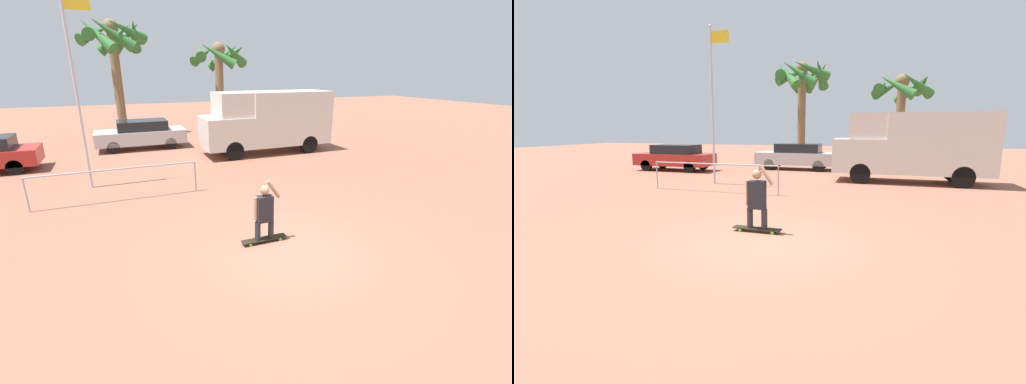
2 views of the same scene
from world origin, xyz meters
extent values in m
plane|color=#935B47|center=(0.00, 0.00, 0.00)|extent=(80.00, 80.00, 0.00)
cube|color=black|center=(-0.36, 0.63, 0.08)|extent=(1.14, 0.23, 0.02)
cylinder|color=#66C633|center=(-0.75, 0.54, 0.04)|extent=(0.08, 0.03, 0.08)
cylinder|color=#66C633|center=(-0.75, 0.72, 0.04)|extent=(0.08, 0.03, 0.08)
cylinder|color=#66C633|center=(0.03, 0.54, 0.04)|extent=(0.08, 0.03, 0.08)
cylinder|color=#66C633|center=(0.03, 0.72, 0.04)|extent=(0.08, 0.03, 0.08)
cylinder|color=#28282D|center=(-0.54, 0.63, 0.32)|extent=(0.14, 0.14, 0.46)
cylinder|color=#28282D|center=(-0.19, 0.63, 0.32)|extent=(0.14, 0.14, 0.46)
cube|color=#232328|center=(-0.36, 0.63, 0.87)|extent=(0.39, 0.22, 0.64)
sphere|color=#A37556|center=(-0.36, 0.63, 1.34)|extent=(0.22, 0.22, 0.22)
cylinder|color=#A37556|center=(-0.59, 0.63, 0.91)|extent=(0.09, 0.09, 0.57)
cylinder|color=#A37556|center=(-0.14, 0.63, 1.33)|extent=(0.37, 0.09, 0.47)
cylinder|color=black|center=(1.56, 8.57, 0.44)|extent=(0.87, 0.28, 0.87)
cylinder|color=black|center=(1.56, 10.39, 0.44)|extent=(0.87, 0.28, 0.87)
cylinder|color=black|center=(5.51, 8.57, 0.44)|extent=(0.87, 0.28, 0.87)
cylinder|color=black|center=(5.51, 10.39, 0.44)|extent=(0.87, 0.28, 0.87)
cube|color=silver|center=(1.46, 9.48, 1.16)|extent=(2.23, 2.09, 1.45)
cube|color=black|center=(1.02, 9.48, 1.45)|extent=(0.04, 1.78, 0.73)
cube|color=silver|center=(4.65, 9.48, 1.71)|extent=(4.15, 2.09, 2.55)
cube|color=silver|center=(1.80, 9.48, 2.44)|extent=(1.56, 1.93, 1.10)
cylinder|color=black|center=(-3.62, 12.04, 0.31)|extent=(0.63, 0.22, 0.63)
cylinder|color=black|center=(-3.62, 13.59, 0.31)|extent=(0.63, 0.22, 0.63)
cylinder|color=black|center=(-0.81, 12.04, 0.31)|extent=(0.63, 0.22, 0.63)
cylinder|color=black|center=(-0.81, 13.59, 0.31)|extent=(0.63, 0.22, 0.63)
cube|color=#BCBCC1|center=(-2.22, 12.82, 0.65)|extent=(4.54, 1.77, 0.67)
cube|color=black|center=(-2.10, 12.82, 1.24)|extent=(2.50, 1.56, 0.50)
cylinder|color=black|center=(-7.32, 9.59, 0.31)|extent=(0.62, 0.22, 0.62)
cylinder|color=black|center=(-7.32, 11.12, 0.31)|extent=(0.62, 0.22, 0.62)
cylinder|color=brown|center=(3.52, 17.37, 2.64)|extent=(0.55, 0.55, 5.27)
sphere|color=brown|center=(3.52, 17.37, 5.27)|extent=(0.88, 0.88, 0.88)
cone|color=#2D6B2D|center=(4.72, 17.54, 5.07)|extent=(1.03, 2.58, 1.32)
cone|color=#2D6B2D|center=(4.16, 18.40, 4.85)|extent=(2.36, 1.81, 1.97)
cone|color=#2D6B2D|center=(2.73, 18.29, 4.98)|extent=(2.32, 2.14, 1.60)
cone|color=#2D6B2D|center=(2.34, 17.61, 5.07)|extent=(1.15, 2.59, 1.31)
cone|color=#2D6B2D|center=(3.15, 16.22, 4.90)|extent=(2.51, 1.39, 1.83)
cone|color=#2D6B2D|center=(4.32, 16.46, 4.95)|extent=(2.30, 2.13, 1.68)
cylinder|color=brown|center=(-2.95, 17.53, 3.18)|extent=(0.55, 0.55, 6.37)
sphere|color=brown|center=(-2.95, 17.53, 6.37)|extent=(0.88, 0.88, 0.88)
cone|color=#2D6B2D|center=(-1.67, 17.44, 5.94)|extent=(0.89, 2.57, 2.01)
cone|color=#2D6B2D|center=(-2.11, 18.50, 5.90)|extent=(2.33, 2.17, 2.12)
cone|color=#2D6B2D|center=(-2.74, 18.80, 5.87)|extent=(2.51, 1.10, 2.19)
cone|color=#2D6B2D|center=(-3.87, 18.43, 6.08)|extent=(2.36, 2.39, 1.62)
cone|color=#2D6B2D|center=(-4.23, 17.44, 6.16)|extent=(0.90, 2.70, 1.38)
cone|color=#2D6B2D|center=(-3.76, 16.54, 5.89)|extent=(2.36, 2.10, 2.15)
cone|color=#2D6B2D|center=(-2.93, 16.25, 5.93)|extent=(2.53, 0.76, 2.04)
cone|color=#2D6B2D|center=(-2.14, 16.54, 6.13)|extent=(2.51, 2.24, 1.47)
cylinder|color=#B7B7BC|center=(-4.43, 6.72, 3.16)|extent=(0.09, 0.09, 6.31)
cube|color=yellow|center=(-4.01, 6.72, 5.93)|extent=(0.75, 0.02, 0.47)
cylinder|color=#99999E|center=(-3.56, 4.93, 1.05)|extent=(4.96, 0.05, 0.05)
cylinder|color=#99999E|center=(-6.04, 4.93, 0.53)|extent=(0.04, 0.04, 1.05)
cylinder|color=#99999E|center=(-1.07, 4.93, 0.53)|extent=(0.04, 0.04, 1.05)
camera|label=1|loc=(-3.35, -6.20, 3.95)|focal=24.00mm
camera|label=2|loc=(2.15, -6.52, 2.35)|focal=24.00mm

